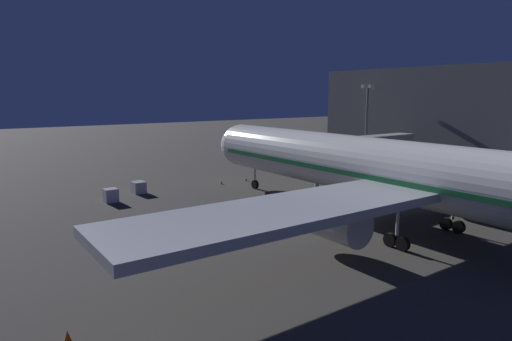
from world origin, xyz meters
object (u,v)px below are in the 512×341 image
(baggage_container_mid_row, at_px, (111,195))
(traffic_cone_nose_port, at_px, (246,179))
(traffic_cone_wingtip_svc_side, at_px, (67,335))
(airliner_at_gate, at_px, (427,178))
(baggage_container_near_belt, at_px, (139,187))
(jet_bridge, at_px, (352,147))
(traffic_cone_nose_starboard, at_px, (221,182))
(apron_floodlight_mast, at_px, (367,119))

(baggage_container_mid_row, distance_m, traffic_cone_nose_port, 21.18)
(traffic_cone_nose_port, bearing_deg, traffic_cone_wingtip_svc_side, 43.92)
(airliner_at_gate, xyz_separation_m, traffic_cone_nose_port, (-2.20, -32.26, -5.39))
(baggage_container_mid_row, bearing_deg, baggage_container_near_belt, -147.61)
(jet_bridge, xyz_separation_m, baggage_container_mid_row, (30.44, -10.91, -4.97))
(airliner_at_gate, xyz_separation_m, traffic_cone_nose_starboard, (2.20, -32.26, -5.39))
(airliner_at_gate, relative_size, baggage_container_mid_row, 40.83)
(baggage_container_near_belt, bearing_deg, traffic_cone_nose_port, 175.68)
(baggage_container_mid_row, height_order, traffic_cone_wingtip_svc_side, baggage_container_mid_row)
(baggage_container_near_belt, distance_m, traffic_cone_nose_starboard, 12.15)
(jet_bridge, bearing_deg, traffic_cone_nose_port, -53.49)
(jet_bridge, height_order, traffic_cone_wingtip_svc_side, jet_bridge)
(traffic_cone_nose_starboard, bearing_deg, traffic_cone_wingtip_svc_side, 48.05)
(baggage_container_mid_row, bearing_deg, apron_floodlight_mast, 178.36)
(traffic_cone_wingtip_svc_side, bearing_deg, baggage_container_mid_row, -111.29)
(jet_bridge, relative_size, baggage_container_mid_row, 12.98)
(baggage_container_mid_row, relative_size, traffic_cone_nose_starboard, 3.00)
(airliner_at_gate, distance_m, jet_bridge, 22.78)
(airliner_at_gate, bearing_deg, apron_floodlight_mast, -131.05)
(apron_floodlight_mast, relative_size, baggage_container_near_belt, 7.82)
(traffic_cone_nose_port, distance_m, traffic_cone_nose_starboard, 4.40)
(jet_bridge, bearing_deg, airliner_at_gate, 59.58)
(baggage_container_near_belt, relative_size, traffic_cone_nose_port, 3.41)
(apron_floodlight_mast, relative_size, traffic_cone_nose_starboard, 26.65)
(baggage_container_near_belt, bearing_deg, traffic_cone_wingtip_svc_side, 63.61)
(baggage_container_mid_row, xyz_separation_m, traffic_cone_nose_port, (-21.11, -1.70, -0.55))
(airliner_at_gate, relative_size, jet_bridge, 3.14)
(baggage_container_mid_row, distance_m, traffic_cone_nose_starboard, 16.80)
(traffic_cone_nose_port, bearing_deg, apron_floodlight_mast, 172.74)
(airliner_at_gate, distance_m, traffic_cone_nose_port, 32.78)
(traffic_cone_nose_port, bearing_deg, baggage_container_near_belt, -4.32)
(traffic_cone_nose_starboard, bearing_deg, apron_floodlight_mast, 173.88)
(jet_bridge, relative_size, traffic_cone_nose_starboard, 38.94)
(traffic_cone_nose_port, height_order, traffic_cone_nose_starboard, same)
(apron_floodlight_mast, xyz_separation_m, traffic_cone_nose_port, (23.30, -2.97, -8.43))
(jet_bridge, height_order, traffic_cone_nose_starboard, jet_bridge)
(airliner_at_gate, height_order, traffic_cone_nose_port, airliner_at_gate)
(jet_bridge, relative_size, baggage_container_near_belt, 11.42)
(traffic_cone_nose_port, xyz_separation_m, traffic_cone_wingtip_svc_side, (32.73, 31.52, 0.00))
(airliner_at_gate, relative_size, traffic_cone_nose_port, 122.47)
(apron_floodlight_mast, height_order, traffic_cone_nose_starboard, apron_floodlight_mast)
(baggage_container_mid_row, height_order, traffic_cone_nose_starboard, baggage_container_mid_row)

